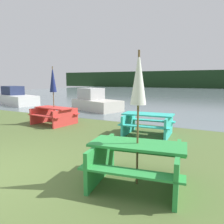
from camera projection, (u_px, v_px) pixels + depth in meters
name	position (u px, v px, depth m)	size (l,w,h in m)	color
water	(197.00, 93.00, 31.49)	(60.00, 50.00, 0.00)	slate
far_treeline	(209.00, 79.00, 48.66)	(80.00, 1.60, 4.00)	#193319
picnic_table_green	(137.00, 159.00, 3.89)	(1.87, 1.63, 0.76)	green
picnic_table_red	(54.00, 114.00, 9.23)	(1.77, 1.53, 0.72)	red
picnic_table_teal	(148.00, 122.00, 7.37)	(1.77, 1.51, 0.74)	#33B7A8
umbrella_white	(139.00, 79.00, 3.68)	(0.28, 0.28, 2.36)	brown
umbrella_navy	(53.00, 80.00, 9.02)	(0.28, 0.28, 2.41)	brown
boat	(95.00, 102.00, 13.64)	(3.63, 2.63, 1.35)	beige
boat_second	(16.00, 98.00, 16.76)	(4.46, 2.67, 1.38)	silver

